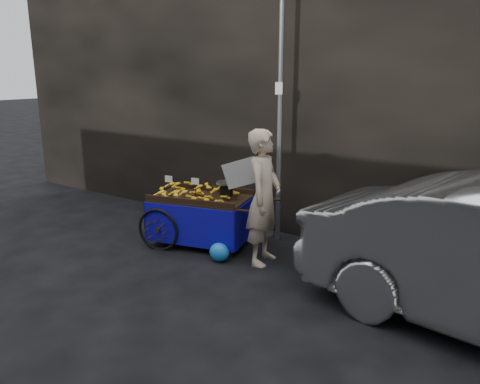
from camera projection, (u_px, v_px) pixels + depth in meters
The scene contains 6 objects.
ground at pixel (214, 260), 6.76m from camera, with size 80.00×80.00×0.00m, color black.
building_wall at pixel (323, 80), 7.99m from camera, with size 13.50×2.00×5.00m.
street_pole at pixel (280, 115), 7.12m from camera, with size 0.12×0.10×4.00m.
banana_cart at pixel (198, 202), 7.29m from camera, with size 2.18×1.36×1.10m.
vendor at pixel (264, 197), 6.48m from camera, with size 0.88×0.77×1.90m.
plastic_bag at pixel (219, 252), 6.69m from camera, with size 0.30×0.24×0.27m, color blue.
Camera 1 is at (3.88, -4.97, 2.65)m, focal length 35.00 mm.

